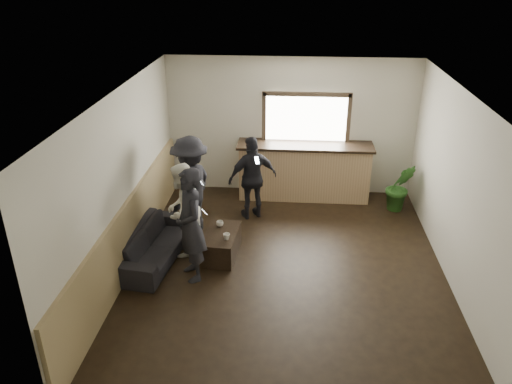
# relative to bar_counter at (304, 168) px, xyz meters

# --- Properties ---
(ground) EXTENTS (5.00, 6.00, 0.01)m
(ground) POSITION_rel_bar_counter_xyz_m (-0.30, -2.70, -0.64)
(ground) COLOR black
(room_shell) EXTENTS (5.01, 6.01, 2.80)m
(room_shell) POSITION_rel_bar_counter_xyz_m (-1.04, -2.70, 0.83)
(room_shell) COLOR silver
(room_shell) RESTS_ON ground
(bar_counter) EXTENTS (2.70, 0.68, 2.13)m
(bar_counter) POSITION_rel_bar_counter_xyz_m (0.00, 0.00, 0.00)
(bar_counter) COLOR #A38058
(bar_counter) RESTS_ON ground
(sofa) EXTENTS (0.97, 1.96, 0.55)m
(sofa) POSITION_rel_bar_counter_xyz_m (-2.45, -2.57, -0.37)
(sofa) COLOR black
(sofa) RESTS_ON ground
(coffee_table) EXTENTS (0.58, 0.96, 0.41)m
(coffee_table) POSITION_rel_bar_counter_xyz_m (-1.37, -2.38, -0.43)
(coffee_table) COLOR black
(coffee_table) RESTS_ON ground
(cup_a) EXTENTS (0.14, 0.14, 0.09)m
(cup_a) POSITION_rel_bar_counter_xyz_m (-1.42, -2.15, -0.18)
(cup_a) COLOR silver
(cup_a) RESTS_ON coffee_table
(cup_b) EXTENTS (0.15, 0.15, 0.10)m
(cup_b) POSITION_rel_bar_counter_xyz_m (-1.25, -2.57, -0.18)
(cup_b) COLOR silver
(cup_b) RESTS_ON coffee_table
(potted_plant) EXTENTS (0.56, 0.47, 0.97)m
(potted_plant) POSITION_rel_bar_counter_xyz_m (1.85, -0.47, -0.16)
(potted_plant) COLOR #2D6623
(potted_plant) RESTS_ON ground
(person_a) EXTENTS (0.69, 0.78, 1.80)m
(person_a) POSITION_rel_bar_counter_xyz_m (-1.72, -3.02, 0.26)
(person_a) COLOR black
(person_a) RESTS_ON ground
(person_b) EXTENTS (0.71, 0.85, 1.58)m
(person_b) POSITION_rel_bar_counter_xyz_m (-2.00, -2.35, 0.15)
(person_b) COLOR silver
(person_b) RESTS_ON ground
(person_c) EXTENTS (0.94, 1.29, 1.79)m
(person_c) POSITION_rel_bar_counter_xyz_m (-2.00, -1.62, 0.25)
(person_c) COLOR black
(person_c) RESTS_ON ground
(person_d) EXTENTS (1.02, 0.75, 1.60)m
(person_d) POSITION_rel_bar_counter_xyz_m (-0.97, -0.97, 0.16)
(person_d) COLOR black
(person_d) RESTS_ON ground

